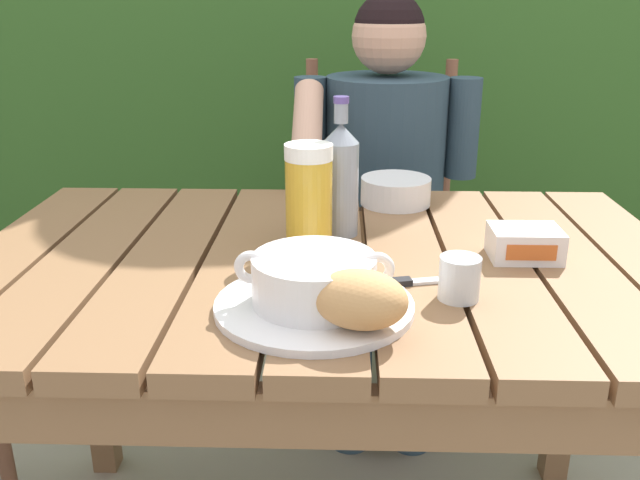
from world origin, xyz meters
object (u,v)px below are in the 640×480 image
(beer_glass, at_px, (309,197))
(water_glass_small, at_px, (459,278))
(person_eating, at_px, (384,186))
(beer_bottle, at_px, (340,178))
(diner_bowl, at_px, (396,191))
(chair_near_diner, at_px, (379,238))
(butter_tub, at_px, (525,243))
(soup_bowl, at_px, (314,278))
(bread_roll, at_px, (360,299))
(table_knife, at_px, (409,282))
(serving_plate, at_px, (314,305))

(beer_glass, distance_m, water_glass_small, 0.32)
(beer_glass, bearing_deg, person_eating, 74.45)
(beer_bottle, height_order, diner_bowl, beer_bottle)
(beer_glass, bearing_deg, chair_near_diner, 77.93)
(beer_bottle, bearing_deg, chair_near_diner, 80.85)
(beer_glass, distance_m, diner_bowl, 0.33)
(chair_near_diner, xyz_separation_m, beer_bottle, (-0.12, -0.74, 0.39))
(butter_tub, bearing_deg, diner_bowl, 122.29)
(soup_bowl, bearing_deg, diner_bowl, 73.59)
(diner_bowl, bearing_deg, chair_near_diner, 90.00)
(water_glass_small, bearing_deg, chair_near_diner, 93.28)
(diner_bowl, bearing_deg, person_eating, 90.50)
(bread_roll, bearing_deg, beer_bottle, 93.96)
(water_glass_small, height_order, table_knife, water_glass_small)
(beer_bottle, xyz_separation_m, water_glass_small, (0.18, -0.28, -0.08))
(beer_glass, height_order, diner_bowl, beer_glass)
(chair_near_diner, distance_m, beer_bottle, 0.84)
(serving_plate, relative_size, butter_tub, 2.44)
(chair_near_diner, xyz_separation_m, beer_glass, (-0.17, -0.81, 0.37))
(bread_roll, bearing_deg, diner_bowl, 81.34)
(soup_bowl, xyz_separation_m, table_knife, (0.15, 0.09, -0.04))
(soup_bowl, height_order, beer_bottle, beer_bottle)
(bread_roll, height_order, butter_tub, bread_roll)
(water_glass_small, relative_size, butter_tub, 0.56)
(serving_plate, distance_m, diner_bowl, 0.55)
(diner_bowl, bearing_deg, butter_tub, -57.71)
(beer_glass, bearing_deg, beer_bottle, 53.33)
(diner_bowl, bearing_deg, beer_glass, -122.59)
(soup_bowl, bearing_deg, butter_tub, 31.14)
(beer_bottle, distance_m, table_knife, 0.28)
(butter_tub, bearing_deg, person_eating, 107.02)
(serving_plate, relative_size, table_knife, 1.81)
(soup_bowl, distance_m, table_knife, 0.18)
(chair_near_diner, relative_size, butter_tub, 8.49)
(person_eating, relative_size, diner_bowl, 7.95)
(chair_near_diner, distance_m, butter_tub, 0.93)
(table_knife, height_order, diner_bowl, diner_bowl)
(butter_tub, bearing_deg, table_knife, -150.10)
(serving_plate, height_order, bread_roll, bread_roll)
(table_knife, bearing_deg, beer_bottle, 115.19)
(person_eating, xyz_separation_m, beer_glass, (-0.17, -0.62, 0.15))
(soup_bowl, xyz_separation_m, beer_bottle, (0.04, 0.33, 0.06))
(beer_bottle, bearing_deg, diner_bowl, 59.03)
(diner_bowl, bearing_deg, bread_roll, -98.66)
(bread_roll, bearing_deg, chair_near_diner, 85.42)
(bread_roll, height_order, beer_bottle, beer_bottle)
(table_knife, distance_m, diner_bowl, 0.43)
(bread_roll, relative_size, diner_bowl, 0.98)
(butter_tub, relative_size, diner_bowl, 0.79)
(serving_plate, bearing_deg, soup_bowl, 180.00)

